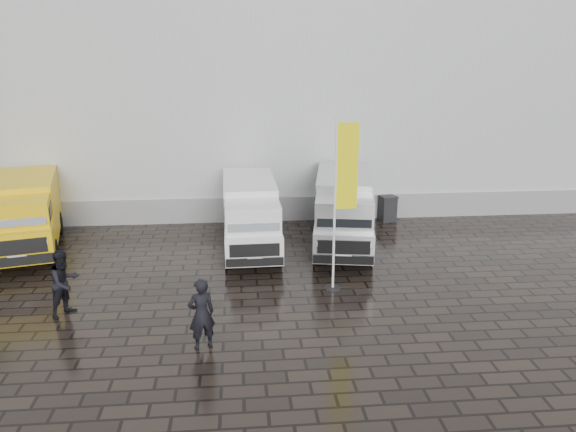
% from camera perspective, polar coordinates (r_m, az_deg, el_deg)
% --- Properties ---
extents(ground, '(120.00, 120.00, 0.00)m').
position_cam_1_polar(ground, '(15.77, 0.47, -9.02)').
color(ground, black).
rests_on(ground, ground).
extents(exhibition_hall, '(44.00, 16.00, 12.00)m').
position_cam_1_polar(exhibition_hall, '(30.33, 1.38, 15.15)').
color(exhibition_hall, silver).
rests_on(exhibition_hall, ground).
extents(hall_plinth, '(44.00, 0.15, 1.00)m').
position_cam_1_polar(hall_plinth, '(23.22, 3.50, 0.85)').
color(hall_plinth, gray).
rests_on(hall_plinth, ground).
extents(van_yellow, '(3.30, 5.74, 2.49)m').
position_cam_1_polar(van_yellow, '(21.41, -25.22, -0.07)').
color(van_yellow, yellow).
rests_on(van_yellow, ground).
extents(van_white, '(1.93, 5.47, 2.35)m').
position_cam_1_polar(van_white, '(19.67, -3.85, -0.06)').
color(van_white, white).
rests_on(van_white, ground).
extents(van_silver, '(2.88, 5.97, 2.48)m').
position_cam_1_polar(van_silver, '(19.98, 5.63, 0.36)').
color(van_silver, silver).
rests_on(van_silver, ground).
extents(flagpole, '(0.88, 0.50, 5.10)m').
position_cam_1_polar(flagpole, '(15.93, 5.45, 2.14)').
color(flagpole, black).
rests_on(flagpole, ground).
extents(wheelie_bin, '(0.74, 0.74, 1.05)m').
position_cam_1_polar(wheelie_bin, '(23.35, 10.08, 0.77)').
color(wheelie_bin, black).
rests_on(wheelie_bin, ground).
extents(person_front, '(0.76, 0.63, 1.77)m').
position_cam_1_polar(person_front, '(13.45, -8.78, -9.83)').
color(person_front, black).
rests_on(person_front, ground).
extents(person_tent, '(1.06, 1.11, 1.81)m').
position_cam_1_polar(person_tent, '(16.03, -21.75, -6.31)').
color(person_tent, black).
rests_on(person_tent, ground).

